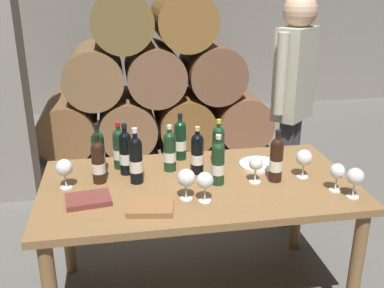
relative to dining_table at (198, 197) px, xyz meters
name	(u,v)px	position (x,y,z in m)	size (l,w,h in m)	color
cellar_back_wall	(142,8)	(0.00, 4.20, 0.73)	(10.00, 0.24, 2.80)	gray
barrel_stack	(154,83)	(0.00, 2.60, 0.06)	(2.49, 0.90, 1.69)	brown
dining_table	(198,197)	(0.00, 0.00, 0.00)	(1.70, 0.90, 0.76)	olive
wine_bottle_0	(119,148)	(-0.41, 0.28, 0.21)	(0.07, 0.07, 0.28)	#19381E
wine_bottle_1	(170,151)	(-0.13, 0.19, 0.21)	(0.07, 0.07, 0.27)	#19381E
wine_bottle_2	(218,145)	(0.16, 0.22, 0.21)	(0.07, 0.07, 0.28)	#19381E
wine_bottle_3	(197,153)	(0.02, 0.13, 0.21)	(0.07, 0.07, 0.28)	black
wine_bottle_4	(180,139)	(-0.05, 0.35, 0.22)	(0.07, 0.07, 0.29)	black
wine_bottle_5	(98,152)	(-0.53, 0.21, 0.22)	(0.07, 0.07, 0.30)	black
wine_bottle_6	(218,163)	(0.10, -0.03, 0.21)	(0.07, 0.07, 0.28)	#19381E
wine_bottle_7	(126,152)	(-0.38, 0.19, 0.22)	(0.07, 0.07, 0.30)	black
wine_bottle_8	(136,160)	(-0.33, 0.06, 0.23)	(0.07, 0.07, 0.31)	black
wine_bottle_9	(276,159)	(0.42, -0.05, 0.22)	(0.07, 0.07, 0.29)	black
wine_bottle_10	(98,162)	(-0.53, 0.10, 0.21)	(0.07, 0.07, 0.28)	black
wine_glass_0	(304,158)	(0.59, -0.03, 0.21)	(0.09, 0.09, 0.16)	white
wine_glass_1	(205,181)	(-0.01, -0.22, 0.20)	(0.09, 0.09, 0.16)	white
wine_glass_2	(64,168)	(-0.71, 0.06, 0.21)	(0.09, 0.09, 0.16)	white
wine_glass_3	(337,172)	(0.69, -0.22, 0.20)	(0.08, 0.08, 0.15)	white
wine_glass_4	(256,164)	(0.31, -0.05, 0.20)	(0.08, 0.08, 0.15)	white
wine_glass_5	(186,178)	(-0.10, -0.18, 0.21)	(0.09, 0.09, 0.16)	white
wine_glass_6	(355,177)	(0.74, -0.31, 0.20)	(0.09, 0.09, 0.16)	white
tasting_notebook	(88,200)	(-0.58, -0.13, 0.11)	(0.22, 0.16, 0.03)	brown
leather_ledger	(150,208)	(-0.28, -0.27, 0.11)	(0.22, 0.16, 0.03)	#936038
serving_plate	(259,164)	(0.40, 0.17, 0.10)	(0.24, 0.24, 0.01)	white
sommelier_presenting	(293,92)	(0.83, 0.75, 0.37)	(0.39, 0.36, 1.72)	#383842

